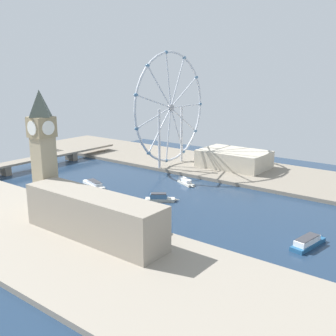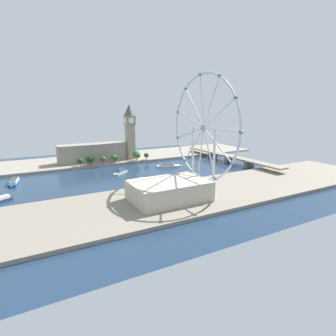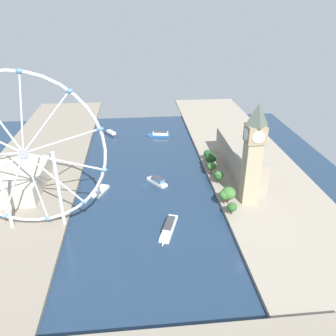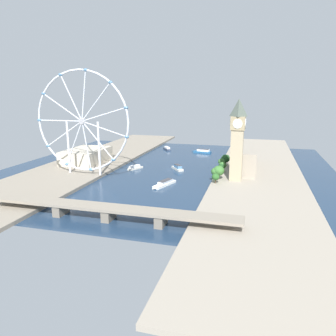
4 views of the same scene
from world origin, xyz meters
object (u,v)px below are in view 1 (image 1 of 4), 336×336
(clock_tower, at_px, (43,150))
(river_bridge, at_px, (40,159))
(tour_boat_4, at_px, (186,182))
(tour_boat_0, at_px, (160,198))
(parliament_block, at_px, (93,216))
(riverside_hall, at_px, (234,159))
(tour_boat_3, at_px, (308,242))
(ferris_wheel, at_px, (171,108))
(tour_boat_2, at_px, (94,184))

(clock_tower, distance_m, river_bridge, 150.67)
(tour_boat_4, bearing_deg, tour_boat_0, -51.51)
(river_bridge, xyz_separation_m, tour_boat_4, (37.92, -150.96, -5.76))
(clock_tower, relative_size, tour_boat_0, 3.50)
(parliament_block, height_order, tour_boat_4, parliament_block)
(riverside_hall, relative_size, tour_boat_3, 2.07)
(tour_boat_0, xyz_separation_m, tour_boat_4, (48.69, 11.09, -0.44))
(river_bridge, bearing_deg, parliament_block, -116.68)
(parliament_block, xyz_separation_m, river_bridge, (88.79, 176.71, -7.73))
(ferris_wheel, distance_m, tour_boat_3, 205.02)
(ferris_wheel, relative_size, tour_boat_4, 4.76)
(ferris_wheel, xyz_separation_m, tour_boat_0, (-88.47, -57.15, -56.02))
(tour_boat_2, relative_size, tour_boat_4, 1.56)
(clock_tower, distance_m, ferris_wheel, 159.43)
(clock_tower, relative_size, tour_boat_4, 3.50)
(tour_boat_3, distance_m, tour_boat_4, 137.84)
(clock_tower, distance_m, tour_boat_0, 90.52)
(clock_tower, xyz_separation_m, river_bridge, (80.18, 122.12, -36.88))
(clock_tower, relative_size, parliament_block, 0.86)
(ferris_wheel, distance_m, tour_boat_2, 108.54)
(ferris_wheel, distance_m, riverside_hall, 77.83)
(ferris_wheel, bearing_deg, tour_boat_3, -120.23)
(ferris_wheel, height_order, riverside_hall, ferris_wheel)
(parliament_block, relative_size, tour_boat_4, 4.08)
(tour_boat_0, height_order, tour_boat_2, tour_boat_0)
(clock_tower, height_order, tour_boat_2, clock_tower)
(ferris_wheel, bearing_deg, clock_tower, -173.78)
(tour_boat_0, height_order, tour_boat_4, tour_boat_0)
(river_bridge, relative_size, tour_boat_0, 8.24)
(clock_tower, height_order, riverside_hall, clock_tower)
(ferris_wheel, bearing_deg, riverside_hall, -62.33)
(riverside_hall, bearing_deg, parliament_block, -174.99)
(ferris_wheel, height_order, tour_boat_0, ferris_wheel)
(ferris_wheel, distance_m, river_bridge, 140.04)
(parliament_block, bearing_deg, tour_boat_4, 11.49)
(ferris_wheel, bearing_deg, river_bridge, 126.53)
(clock_tower, relative_size, riverside_hall, 1.25)
(tour_boat_0, relative_size, tour_boat_2, 0.64)
(riverside_hall, height_order, tour_boat_0, riverside_hall)
(riverside_hall, distance_m, tour_boat_4, 69.62)
(clock_tower, height_order, tour_boat_4, clock_tower)
(parliament_block, relative_size, ferris_wheel, 0.86)
(ferris_wheel, relative_size, tour_boat_2, 3.06)
(tour_boat_4, bearing_deg, river_bridge, -140.24)
(river_bridge, bearing_deg, tour_boat_0, -93.80)
(riverside_hall, relative_size, river_bridge, 0.34)
(parliament_block, xyz_separation_m, ferris_wheel, (166.50, 71.82, 42.98))
(tour_boat_2, bearing_deg, tour_boat_0, -158.30)
(river_bridge, height_order, tour_boat_2, river_bridge)
(ferris_wheel, xyz_separation_m, tour_boat_3, (-99.28, -170.41, -56.01))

